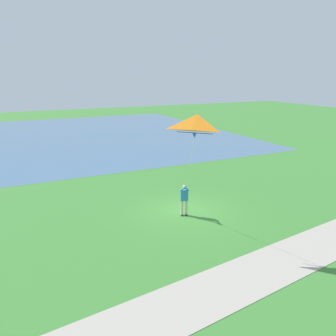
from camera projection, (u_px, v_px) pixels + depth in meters
ground_plane at (184, 211)px, 19.08m from camera, size 120.00×120.00×0.00m
lake_water at (49, 138)px, 40.77m from camera, size 36.00×44.00×0.01m
walkway_path at (225, 287)px, 12.30m from camera, size 6.52×32.04×0.02m
person_kite_flyer at (184, 197)px, 18.21m from camera, size 0.63×0.49×1.83m
flying_kite at (197, 126)px, 14.53m from camera, size 3.04×1.67×3.94m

